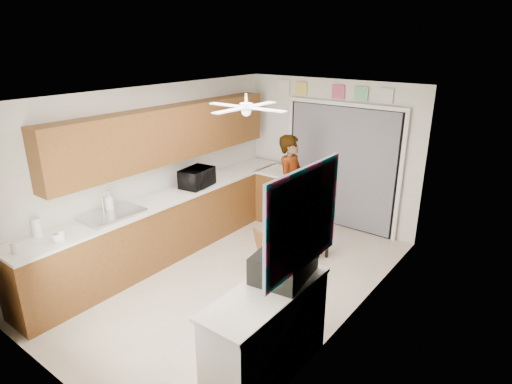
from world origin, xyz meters
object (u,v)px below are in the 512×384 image
Objects in this scene: cup at (57,237)px; soap_bottle at (109,201)px; dog at (317,245)px; suitcase at (284,264)px; microwave at (197,178)px; navy_crate at (235,339)px; paper_towel_roll at (37,228)px; man at (291,187)px.

soap_bottle is at bearing 107.05° from cup.
cup is at bearing -98.75° from dog.
suitcase is at bearing 0.93° from soap_bottle.
microwave is 2.91m from suitcase.
soap_bottle is 2.51m from navy_crate.
soap_bottle is 1.34× the size of paper_towel_roll.
man reaches higher than dog.
paper_towel_roll is at bearing -91.69° from soap_bottle.
soap_bottle reaches higher than navy_crate.
dog is at bearing -125.79° from man.
microwave is at bearing 91.84° from cup.
navy_crate is at bearing -136.55° from microwave.
microwave reaches higher than paper_towel_roll.
microwave reaches higher than cup.
suitcase is 2.35m from dog.
cup is 2.32m from navy_crate.
dog reaches higher than navy_crate.
dog is (2.00, 2.10, -0.88)m from soap_bottle.
suitcase is (2.48, 0.93, 0.09)m from cup.
dog is (0.74, -0.38, -0.65)m from man.
suitcase is at bearing -127.45° from microwave.
navy_crate is 2.32m from dog.
navy_crate is (2.11, -1.64, -0.96)m from microwave.
dog is at bearing 56.51° from paper_towel_roll.
dog is at bearing 59.99° from cup.
microwave is 0.84× the size of suitcase.
soap_bottle is 2.79m from man.
paper_towel_roll is 0.42× the size of dog.
cup is at bearing 173.07° from microwave.
soap_bottle is 0.57× the size of dog.
microwave reaches higher than navy_crate.
dog is (2.03, 3.06, -0.84)m from paper_towel_roll.
suitcase is (2.78, 1.01, 0.02)m from paper_towel_roll.
navy_crate is (-0.44, -0.24, -0.95)m from suitcase.
microwave is 2.33m from cup.
soap_bottle is at bearing 88.31° from paper_towel_roll.
man is (0.98, 3.37, -0.13)m from cup.
microwave is at bearing -138.60° from dog.
microwave is at bearing 143.12° from suitcase.
paper_towel_roll is at bearing -102.23° from dog.
soap_bottle is 2.50× the size of cup.
paper_towel_roll reaches higher than dog.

